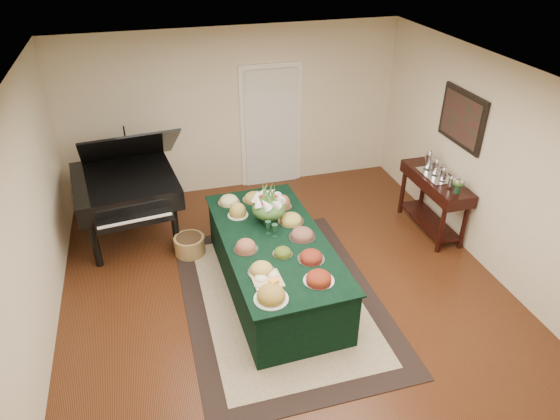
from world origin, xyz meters
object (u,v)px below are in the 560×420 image
object	(u,v)px
buffet_table	(274,264)
grand_piano	(126,185)
floral_centerpiece	(269,204)
mahogany_sideboard	(435,189)

from	to	relation	value
buffet_table	grand_piano	xyz separation A→B (m)	(-1.70, 1.74, 0.47)
floral_centerpiece	mahogany_sideboard	bearing A→B (deg)	6.76
floral_centerpiece	grand_piano	xyz separation A→B (m)	(-1.73, 1.35, -0.17)
buffet_table	mahogany_sideboard	distance (m)	2.72
grand_piano	mahogany_sideboard	xyz separation A→B (m)	(4.31, -1.04, -0.16)
floral_centerpiece	mahogany_sideboard	distance (m)	2.62
buffet_table	grand_piano	world-z (taller)	grand_piano
buffet_table	grand_piano	bearing A→B (deg)	134.34
buffet_table	floral_centerpiece	size ratio (longest dim) A/B	5.88
buffet_table	floral_centerpiece	xyz separation A→B (m)	(0.04, 0.39, 0.64)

